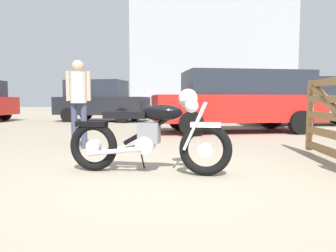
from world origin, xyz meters
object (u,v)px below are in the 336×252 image
vintage_motorcycle (152,134)px  silver_sedan_mid (305,100)px  bystander (78,95)px  white_estate_far (101,100)px  red_hatchback_near (239,99)px  pale_sedan_back (234,100)px

vintage_motorcycle → silver_sedan_mid: silver_sedan_mid is taller
vintage_motorcycle → bystander: bystander is taller
silver_sedan_mid → white_estate_far: white_estate_far is taller
vintage_motorcycle → bystander: size_ratio=1.24×
bystander → silver_sedan_mid: size_ratio=0.35×
silver_sedan_mid → red_hatchback_near: 3.92m
vintage_motorcycle → silver_sedan_mid: size_ratio=0.44×
vintage_motorcycle → pale_sedan_back: bearing=85.4°
bystander → red_hatchback_near: bearing=-52.4°
bystander → white_estate_far: bearing=6.7°
pale_sedan_back → white_estate_far: bearing=47.6°
vintage_motorcycle → white_estate_far: bearing=116.5°
white_estate_far → pale_sedan_back: (6.87, 5.19, 0.00)m
white_estate_far → bystander: bearing=-69.0°
pale_sedan_back → bystander: bearing=77.5°
silver_sedan_mid → pale_sedan_back: bearing=99.8°
vintage_motorcycle → white_estate_far: size_ratio=0.50×
vintage_motorcycle → silver_sedan_mid: (5.17, 7.76, 0.45)m
bystander → white_estate_far: (-1.33, 7.83, -0.10)m
silver_sedan_mid → red_hatchback_near: bearing=-138.1°
white_estate_far → red_hatchback_near: white_estate_far is taller
vintage_motorcycle → white_estate_far: (-2.83, 9.84, 0.43)m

